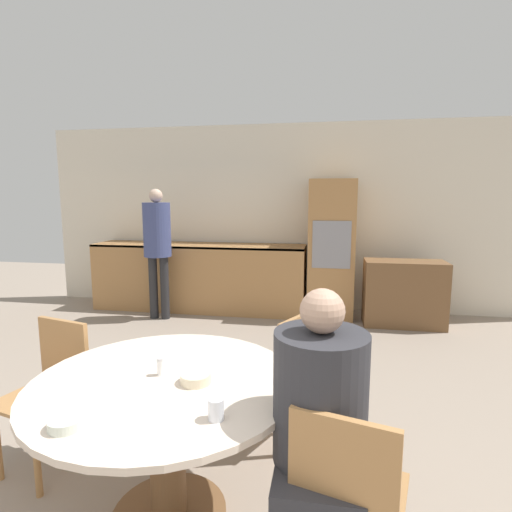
% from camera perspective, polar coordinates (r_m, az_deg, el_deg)
% --- Properties ---
extents(wall_back, '(7.14, 0.05, 2.60)m').
position_cam_1_polar(wall_back, '(5.72, 4.67, 5.45)').
color(wall_back, silver).
rests_on(wall_back, ground_plane).
extents(kitchen_counter, '(2.99, 0.60, 0.94)m').
position_cam_1_polar(kitchen_counter, '(5.73, -8.10, -2.84)').
color(kitchen_counter, '#AD7A47').
rests_on(kitchen_counter, ground_plane).
extents(oven_unit, '(0.60, 0.59, 1.82)m').
position_cam_1_polar(oven_unit, '(5.39, 10.67, 1.00)').
color(oven_unit, '#AD7A47').
rests_on(oven_unit, ground_plane).
extents(sideboard, '(0.97, 0.45, 0.82)m').
position_cam_1_polar(sideboard, '(5.31, 20.37, -5.01)').
color(sideboard, brown).
rests_on(sideboard, ground_plane).
extents(dining_table, '(1.26, 1.26, 0.74)m').
position_cam_1_polar(dining_table, '(2.13, -12.69, -22.20)').
color(dining_table, brown).
rests_on(dining_table, ground_plane).
extents(chair_near_right, '(0.49, 0.49, 0.86)m').
position_cam_1_polar(chair_near_right, '(1.76, 12.83, -30.53)').
color(chair_near_right, '#AD7A47').
rests_on(chair_near_right, ground_plane).
extents(chair_far_left, '(0.49, 0.49, 0.86)m').
position_cam_1_polar(chair_far_left, '(2.76, -27.16, -16.05)').
color(chair_far_left, '#AD7A47').
rests_on(chair_far_left, ground_plane).
extents(chair_far_right, '(0.54, 0.54, 0.86)m').
position_cam_1_polar(chair_far_right, '(2.68, 3.82, -15.82)').
color(chair_far_right, '#AD7A47').
rests_on(chair_far_right, ground_plane).
extents(person_seated, '(0.37, 0.44, 1.25)m').
position_cam_1_polar(person_seated, '(1.70, 9.06, -22.51)').
color(person_seated, '#262628').
rests_on(person_seated, ground_plane).
extents(person_standing, '(0.35, 0.35, 1.70)m').
position_cam_1_polar(person_standing, '(5.31, -13.92, 2.35)').
color(person_standing, '#262628').
rests_on(person_standing, ground_plane).
extents(cup, '(0.06, 0.06, 0.09)m').
position_cam_1_polar(cup, '(1.66, -5.72, -20.94)').
color(cup, silver).
rests_on(cup, dining_table).
extents(bowl_near, '(0.13, 0.13, 0.04)m').
position_cam_1_polar(bowl_near, '(1.76, -25.48, -20.72)').
color(bowl_near, silver).
rests_on(bowl_near, dining_table).
extents(bowl_centre, '(0.14, 0.14, 0.04)m').
position_cam_1_polar(bowl_centre, '(1.95, -8.59, -16.87)').
color(bowl_centre, beige).
rests_on(bowl_centre, dining_table).
extents(salt_shaker, '(0.03, 0.03, 0.09)m').
position_cam_1_polar(salt_shaker, '(2.05, -13.51, -15.09)').
color(salt_shaker, white).
rests_on(salt_shaker, dining_table).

